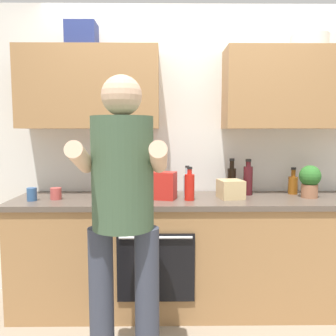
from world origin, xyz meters
The scene contains 16 objects.
ground_plane centered at (0.00, 0.00, 0.00)m, with size 12.00×12.00×0.00m, color gray.
back_wall_unit centered at (0.00, 0.27, 1.49)m, with size 4.00×0.38×2.50m.
counter centered at (0.00, 0.00, 0.45)m, with size 2.84×0.67×0.90m.
person_standing centered at (-0.46, -0.84, 1.02)m, with size 0.49×0.45×1.73m.
bottle_syrup centered at (0.86, 0.17, 0.99)m, with size 0.08×0.08×0.23m.
bottle_soy centered at (0.35, 0.21, 1.02)m, with size 0.07×0.07×0.30m.
bottle_wine centered at (0.47, 0.14, 1.03)m, with size 0.08×0.08×0.30m.
bottle_water centered at (-0.04, 0.03, 1.00)m, with size 0.06×0.06×0.25m.
bottle_hotsauce centered at (-0.03, -0.09, 1.01)m, with size 0.08×0.08×0.26m.
cup_tea centered at (-1.23, -0.10, 0.95)m, with size 0.07×0.07×0.10m, color #33598C.
cup_ceramic centered at (-1.07, -0.05, 0.95)m, with size 0.08×0.08×0.09m, color #BF4C47.
cup_coffee centered at (-0.31, 0.20, 0.95)m, with size 0.08×0.08×0.10m, color white.
knife_block centered at (-0.69, 0.03, 1.01)m, with size 0.10×0.14×0.28m.
potted_herb centered at (0.93, 0.01, 1.04)m, with size 0.17×0.17×0.26m.
grocery_bag_bread centered at (0.30, -0.02, 0.97)m, with size 0.18×0.19×0.15m, color tan.
grocery_bag_crisps centered at (-0.26, -0.04, 1.01)m, with size 0.23×0.15×0.21m, color red.
Camera 1 is at (-0.23, -2.75, 1.42)m, focal length 37.56 mm.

